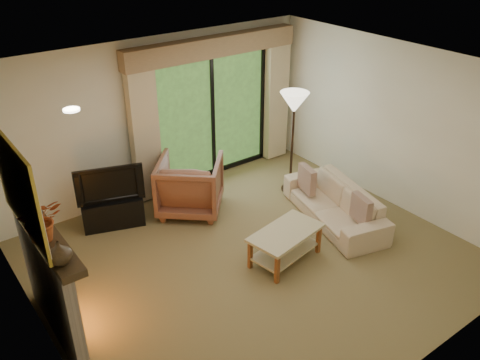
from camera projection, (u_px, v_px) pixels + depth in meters
floor at (253, 258)px, 7.04m from camera, size 5.50×5.50×0.00m
ceiling at (256, 75)px, 5.81m from camera, size 5.50×5.50×0.00m
wall_back at (159, 117)px, 8.19m from camera, size 5.00×0.00×5.00m
wall_front at (422, 277)px, 4.66m from camera, size 5.00×0.00×5.00m
wall_left at (34, 253)px, 4.97m from camera, size 0.00×5.00×5.00m
wall_right at (394, 126)px, 7.87m from camera, size 0.00×5.00×5.00m
fireplace at (50, 286)px, 5.47m from camera, size 0.24×1.70×1.37m
mirror at (18, 186)px, 4.83m from camera, size 0.07×1.45×1.02m
sliding_door at (212, 116)px, 8.77m from camera, size 2.26×0.10×2.16m
curtain_left at (144, 131)px, 7.94m from camera, size 0.45×0.18×2.35m
curtain_right at (276, 97)px, 9.36m from camera, size 0.45×0.18×2.35m
cornice at (213, 47)px, 8.13m from camera, size 3.20×0.24×0.32m
media_console at (113, 211)px, 7.69m from camera, size 0.98×0.67×0.45m
tv at (109, 182)px, 7.45m from camera, size 0.97×0.44×0.57m
armchair at (190, 185)px, 7.95m from camera, size 1.37×1.37×0.90m
sofa at (334, 204)px, 7.77m from camera, size 1.22×2.07×0.57m
pillow_near at (361, 209)px, 7.24m from camera, size 0.20×0.41×0.40m
pillow_far at (307, 179)px, 8.03m from camera, size 0.21×0.43×0.41m
coffee_table at (285, 246)px, 6.90m from camera, size 1.12×0.74×0.46m
floor_lamp at (292, 143)px, 8.34m from camera, size 0.59×0.59×1.74m
vase at (59, 252)px, 4.67m from camera, size 0.25×0.25×0.24m
branches at (40, 219)px, 4.95m from camera, size 0.44×0.39×0.47m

